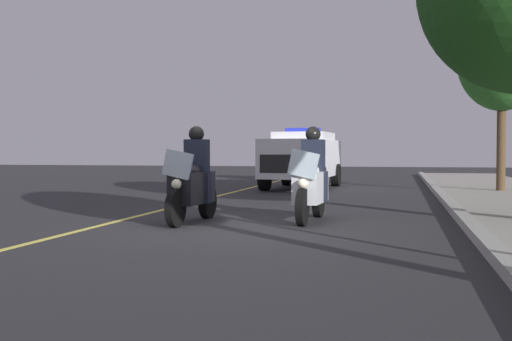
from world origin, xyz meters
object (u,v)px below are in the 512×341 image
police_suv (302,157)px  tree_far_back (502,58)px  police_motorcycle_lead_left (193,183)px  police_motorcycle_lead_right (311,183)px

police_suv → tree_far_back: tree_far_back is taller
police_motorcycle_lead_left → police_motorcycle_lead_right: 2.13m
police_motorcycle_lead_left → tree_far_back: size_ratio=0.39×
police_motorcycle_lead_right → police_suv: size_ratio=0.43×
police_motorcycle_lead_right → tree_far_back: (-8.41, 4.49, 3.32)m
police_suv → police_motorcycle_lead_right: bearing=9.5°
police_motorcycle_lead_right → police_motorcycle_lead_left: bearing=-72.2°
police_suv → police_motorcycle_lead_left: bearing=-2.1°
police_motorcycle_lead_right → tree_far_back: 10.10m
police_motorcycle_lead_left → police_motorcycle_lead_right: bearing=107.8°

